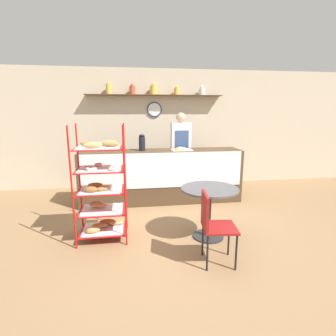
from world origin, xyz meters
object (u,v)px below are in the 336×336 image
at_px(cafe_chair, 212,221).
at_px(donut_tray_counter, 181,149).
at_px(cafe_table, 209,200).
at_px(coffee_carafe, 142,143).
at_px(pastry_rack, 101,188).
at_px(person_worker, 181,150).

bearing_deg(cafe_chair, donut_tray_counter, 4.83).
bearing_deg(cafe_table, coffee_carafe, 117.11).
xyz_separation_m(pastry_rack, cafe_table, (1.48, -0.19, -0.18)).
relative_size(cafe_table, cafe_chair, 0.92).
relative_size(cafe_chair, coffee_carafe, 2.73).
bearing_deg(person_worker, cafe_chair, -93.28).
xyz_separation_m(cafe_chair, coffee_carafe, (-0.68, 2.27, 0.65)).
bearing_deg(coffee_carafe, donut_tray_counter, -2.34).
relative_size(cafe_chair, donut_tray_counter, 2.17).
xyz_separation_m(coffee_carafe, donut_tray_counter, (0.75, -0.03, -0.13)).
xyz_separation_m(cafe_table, cafe_chair, (-0.16, -0.63, -0.03)).
xyz_separation_m(pastry_rack, donut_tray_counter, (1.39, 1.42, 0.31)).
height_order(person_worker, donut_tray_counter, person_worker).
distance_m(coffee_carafe, donut_tray_counter, 0.76).
bearing_deg(coffee_carafe, pastry_rack, -113.84).
relative_size(cafe_table, donut_tray_counter, 2.00).
distance_m(person_worker, donut_tray_counter, 0.50).
bearing_deg(cafe_table, donut_tray_counter, 93.24).
distance_m(cafe_table, donut_tray_counter, 1.69).
distance_m(pastry_rack, cafe_table, 1.50).
distance_m(cafe_chair, donut_tray_counter, 2.30).
xyz_separation_m(person_worker, donut_tray_counter, (-0.09, -0.49, 0.09)).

